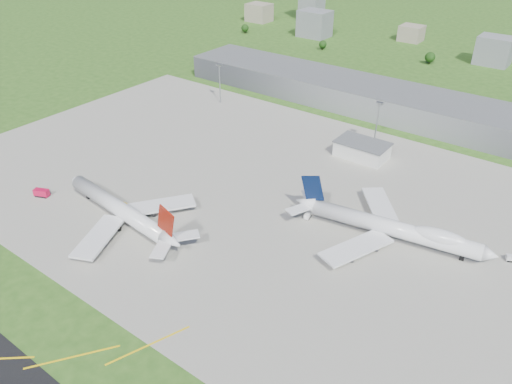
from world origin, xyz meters
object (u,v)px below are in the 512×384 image
Objects in this scene: crash_tender at (42,193)px; van_white_far at (512,258)px; airliner_blue_quad at (393,228)px; van_white_near at (308,215)px; airliner_red_twin at (122,211)px; tug_yellow at (125,205)px.

crash_tender reaches higher than van_white_far.
airliner_blue_quad is 15.40× the size of van_white_far.
crash_tender is 1.44× the size of van_white_near.
airliner_red_twin reaches higher than crash_tender.
airliner_red_twin is 13.46m from tug_yellow.
airliner_blue_quad reaches higher than crash_tender.
crash_tender is 40.77m from tug_yellow.
van_white_near is (107.17, 58.33, -0.51)m from crash_tender.
van_white_near is at bearing 167.71° from van_white_far.
airliner_red_twin is 15.01× the size of van_white_near.
crash_tender is 2.25× the size of tug_yellow.
crash_tender is 122.02m from van_white_near.
airliner_red_twin is 78.55m from van_white_near.
van_white_near is 80.49m from van_white_far.
airliner_blue_quad is at bearing 171.92° from van_white_far.
van_white_far is at bearing -146.77° from airliner_red_twin.
airliner_red_twin is at bearing -12.74° from crash_tender.
airliner_red_twin is at bearing 117.40° from van_white_near.
crash_tender is at bearing -164.45° from airliner_blue_quad.
van_white_far reaches higher than tug_yellow.
airliner_blue_quad is 10.89× the size of crash_tender.
tug_yellow is (-9.41, 8.33, -4.83)m from airliner_red_twin.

